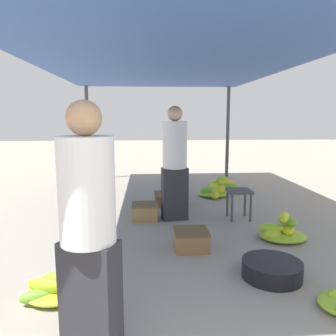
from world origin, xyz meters
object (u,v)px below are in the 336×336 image
at_px(banana_pile_right_3, 223,185).
at_px(crate_mid, 145,211).
at_px(banana_pile_left_2, 102,183).
at_px(banana_pile_left_1, 92,196).
at_px(banana_pile_right_2, 214,193).
at_px(banana_pile_left_0, 56,290).
at_px(vendor_foreground, 88,228).
at_px(crate_near, 191,239).
at_px(stool, 239,195).
at_px(banana_pile_right_1, 282,230).
at_px(shopper_walking_mid, 175,162).
at_px(basin_black, 272,269).
at_px(crate_far, 170,199).

xyz_separation_m(banana_pile_right_3, crate_mid, (-1.64, -1.99, 0.04)).
bearing_deg(banana_pile_left_2, crate_mid, -68.77).
relative_size(banana_pile_left_1, banana_pile_right_2, 0.64).
bearing_deg(banana_pile_left_0, vendor_foreground, -58.40).
xyz_separation_m(banana_pile_right_2, crate_near, (-0.77, -2.43, 0.04)).
height_order(banana_pile_left_2, crate_mid, crate_mid).
distance_m(vendor_foreground, banana_pile_left_2, 5.27).
bearing_deg(vendor_foreground, stool, 57.42).
height_order(banana_pile_left_0, banana_pile_right_1, banana_pile_right_1).
height_order(banana_pile_right_2, banana_pile_right_3, banana_pile_right_3).
height_order(vendor_foreground, banana_pile_right_2, vendor_foreground).
distance_m(banana_pile_right_2, crate_near, 2.55).
bearing_deg(banana_pile_right_3, banana_pile_right_2, -115.72).
bearing_deg(banana_pile_left_2, shopper_walking_mid, -60.64).
xyz_separation_m(banana_pile_left_0, crate_near, (1.25, 0.96, 0.03)).
relative_size(vendor_foreground, stool, 3.60).
bearing_deg(banana_pile_right_1, banana_pile_right_3, 90.81).
xyz_separation_m(basin_black, banana_pile_right_2, (0.11, 3.15, -0.01)).
distance_m(stool, crate_mid, 1.40).
relative_size(basin_black, crate_mid, 1.48).
distance_m(banana_pile_left_1, banana_pile_right_2, 2.24).
height_order(vendor_foreground, stool, vendor_foreground).
bearing_deg(basin_black, crate_far, 105.88).
distance_m(banana_pile_left_1, crate_near, 2.63).
bearing_deg(banana_pile_left_1, banana_pile_right_3, 20.29).
xyz_separation_m(banana_pile_left_1, banana_pile_right_2, (2.23, 0.25, -0.03)).
bearing_deg(banana_pile_left_2, banana_pile_left_0, -87.20).
bearing_deg(banana_pile_left_2, banana_pile_right_1, -52.00).
distance_m(crate_mid, shopper_walking_mid, 0.86).
bearing_deg(stool, shopper_walking_mid, 177.17).
height_order(stool, banana_pile_right_2, stool).
bearing_deg(banana_pile_right_2, shopper_walking_mid, -123.16).
bearing_deg(crate_near, vendor_foreground, -118.04).
distance_m(basin_black, crate_far, 2.79).
distance_m(banana_pile_left_1, banana_pile_right_1, 3.27).
distance_m(banana_pile_right_2, banana_pile_right_3, 0.78).
relative_size(banana_pile_right_2, banana_pile_right_3, 1.04).
distance_m(banana_pile_left_2, crate_near, 3.86).
distance_m(crate_near, crate_mid, 1.26).
bearing_deg(stool, banana_pile_right_1, -70.79).
distance_m(basin_black, banana_pile_left_0, 1.93).
bearing_deg(banana_pile_left_0, crate_far, 68.43).
distance_m(basin_black, banana_pile_left_1, 3.60).
bearing_deg(banana_pile_right_3, crate_near, -109.47).
bearing_deg(crate_near, banana_pile_right_2, 72.44).
xyz_separation_m(stool, banana_pile_right_2, (-0.08, 1.36, -0.28)).
xyz_separation_m(stool, basin_black, (-0.19, -1.79, -0.27)).
xyz_separation_m(banana_pile_right_1, banana_pile_right_2, (-0.38, 2.21, -0.04)).
xyz_separation_m(banana_pile_right_1, crate_far, (-1.25, 1.74, -0.02)).
height_order(banana_pile_right_3, shopper_walking_mid, shopper_walking_mid).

